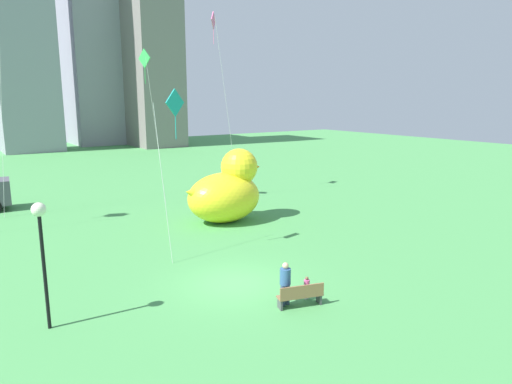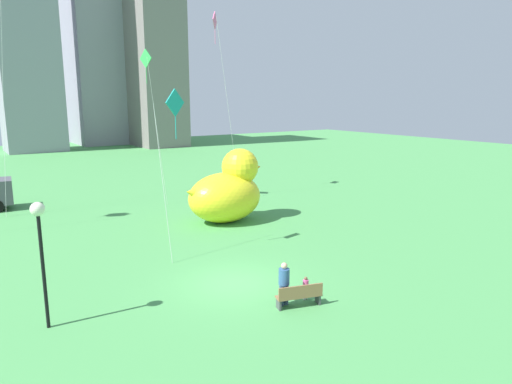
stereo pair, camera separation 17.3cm
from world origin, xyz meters
The scene contains 10 objects.
ground_plane centered at (0.00, 0.00, 0.00)m, with size 140.00×140.00×0.00m, color #48954E.
park_bench centered at (0.85, -3.31, 0.48)m, with size 1.80×0.93×0.90m.
person_adult centered at (0.48, -2.83, 0.93)m, with size 0.41×0.41×1.68m.
person_child centered at (1.48, -2.90, 0.51)m, with size 0.23×0.23×0.93m.
giant_inflatable_duck centered at (4.97, 8.85, 1.94)m, with size 5.51×3.54×4.57m.
lamppost centered at (-7.23, 0.29, 3.38)m, with size 0.47×0.47×4.39m.
city_skyline centered at (12.75, 61.04, 15.45)m, with size 25.48×20.29×36.56m.
kite_teal centered at (-0.40, 4.52, 7.22)m, with size 1.36×1.54×8.11m.
kite_green centered at (2.69, 15.63, 9.90)m, with size 1.37×1.66×10.97m.
kite_pink centered at (8.34, 15.89, 12.65)m, with size 2.38×2.08×13.96m.
Camera 1 is at (-9.75, -15.72, 7.69)m, focal length 32.68 mm.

